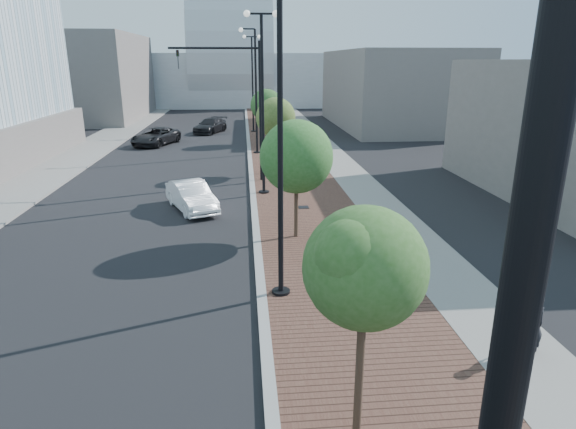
{
  "coord_description": "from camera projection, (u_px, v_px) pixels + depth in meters",
  "views": [
    {
      "loc": [
        -0.42,
        -3.56,
        6.94
      ],
      "look_at": [
        1.0,
        12.0,
        2.0
      ],
      "focal_mm": 30.43,
      "sensor_mm": 36.0,
      "label": 1
    }
  ],
  "objects": [
    {
      "name": "tree_3",
      "position": [
        267.0,
        105.0,
        41.72
      ],
      "size": [
        2.73,
        2.73,
        4.67
      ],
      "color": "#382619",
      "rests_on": "ground"
    },
    {
      "name": "pedestrian",
      "position": [
        532.0,
        325.0,
        11.77
      ],
      "size": [
        0.63,
        0.43,
        1.67
      ],
      "primitive_type": "imported",
      "rotation": [
        0.0,
        0.0,
        3.19
      ],
      "color": "black",
      "rests_on": "ground"
    },
    {
      "name": "curb",
      "position": [
        248.0,
        141.0,
        43.47
      ],
      "size": [
        0.3,
        140.0,
        0.14
      ],
      "primitive_type": "cube",
      "color": "gray",
      "rests_on": "ground"
    },
    {
      "name": "concrete_strip",
      "position": [
        317.0,
        140.0,
        44.01
      ],
      "size": [
        2.4,
        140.0,
        0.13
      ],
      "primitive_type": "cube",
      "color": "slate",
      "rests_on": "ground"
    },
    {
      "name": "streetlight_1",
      "position": [
        276.0,
        157.0,
        13.74
      ],
      "size": [
        1.44,
        0.56,
        9.21
      ],
      "color": "black",
      "rests_on": "ground"
    },
    {
      "name": "tree_1",
      "position": [
        298.0,
        157.0,
        18.9
      ],
      "size": [
        2.86,
        2.86,
        4.82
      ],
      "color": "#382619",
      "rests_on": "ground"
    },
    {
      "name": "tree_2",
      "position": [
        276.0,
        118.0,
        30.24
      ],
      "size": [
        2.5,
        2.47,
        4.81
      ],
      "color": "#382619",
      "rests_on": "ground"
    },
    {
      "name": "streetlight_3",
      "position": [
        255.0,
        97.0,
        36.53
      ],
      "size": [
        1.44,
        0.56,
        9.21
      ],
      "color": "black",
      "rests_on": "ground"
    },
    {
      "name": "streetlight_4",
      "position": [
        253.0,
        83.0,
        47.79
      ],
      "size": [
        1.72,
        0.56,
        9.28
      ],
      "color": "black",
      "rests_on": "ground"
    },
    {
      "name": "west_sidewalk",
      "position": [
        99.0,
        144.0,
        42.35
      ],
      "size": [
        4.0,
        140.0,
        0.12
      ],
      "primitive_type": "cube",
      "color": "slate",
      "rests_on": "ground"
    },
    {
      "name": "dark_car_far",
      "position": [
        210.0,
        126.0,
        48.89
      ],
      "size": [
        3.66,
        5.28,
        1.42
      ],
      "primitive_type": "imported",
      "rotation": [
        0.0,
        0.0,
        -0.38
      ],
      "color": "black",
      "rests_on": "ground"
    },
    {
      "name": "dark_car_mid",
      "position": [
        156.0,
        136.0,
        41.79
      ],
      "size": [
        4.12,
        5.76,
        1.46
      ],
      "primitive_type": "imported",
      "rotation": [
        0.0,
        0.0,
        -0.36
      ],
      "color": "black",
      "rests_on": "ground"
    },
    {
      "name": "white_sedan",
      "position": [
        191.0,
        196.0,
        23.54
      ],
      "size": [
        2.98,
        4.41,
        1.38
      ],
      "primitive_type": "imported",
      "rotation": [
        0.0,
        0.0,
        0.4
      ],
      "color": "white",
      "rests_on": "ground"
    },
    {
      "name": "convention_center",
      "position": [
        233.0,
        66.0,
        84.24
      ],
      "size": [
        50.0,
        30.0,
        50.0
      ],
      "color": "#AEB5B8",
      "rests_on": "ground"
    },
    {
      "name": "utility_cover_2",
      "position": [
        304.0,
        207.0,
        23.72
      ],
      "size": [
        0.5,
        0.5,
        0.02
      ],
      "primitive_type": "cube",
      "color": "black",
      "rests_on": "sidewalk"
    },
    {
      "name": "commercial_block_ne",
      "position": [
        393.0,
        89.0,
        53.16
      ],
      "size": [
        12.0,
        22.0,
        8.0
      ],
      "primitive_type": "cube",
      "color": "slate",
      "rests_on": "ground"
    },
    {
      "name": "sidewalk",
      "position": [
        287.0,
        141.0,
        43.78
      ],
      "size": [
        7.0,
        140.0,
        0.12
      ],
      "primitive_type": "cube",
      "color": "#4C2D23",
      "rests_on": "ground"
    },
    {
      "name": "tree_0",
      "position": [
        367.0,
        268.0,
        8.41
      ],
      "size": [
        2.25,
        2.18,
        4.63
      ],
      "color": "#382619",
      "rests_on": "ground"
    },
    {
      "name": "streetlight_2",
      "position": [
        263.0,
        104.0,
        25.0
      ],
      "size": [
        1.72,
        0.56,
        9.28
      ],
      "color": "black",
      "rests_on": "ground"
    },
    {
      "name": "traffic_mast",
      "position": [
        245.0,
        97.0,
        27.72
      ],
      "size": [
        5.09,
        0.2,
        8.0
      ],
      "color": "black",
      "rests_on": "ground"
    },
    {
      "name": "commercial_block_nw",
      "position": [
        80.0,
        77.0,
        59.25
      ],
      "size": [
        14.0,
        20.0,
        10.0
      ],
      "primitive_type": "cube",
      "color": "#68625E",
      "rests_on": "ground"
    },
    {
      "name": "utility_cover_1",
      "position": [
        352.0,
        323.0,
        13.27
      ],
      "size": [
        0.5,
        0.5,
        0.02
      ],
      "primitive_type": "cube",
      "color": "black",
      "rests_on": "sidewalk"
    }
  ]
}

